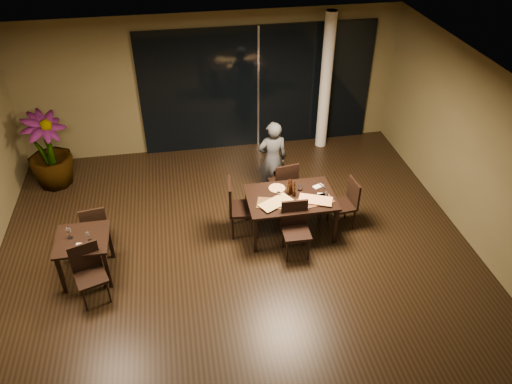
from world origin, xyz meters
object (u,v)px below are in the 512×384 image
object	(u,v)px
chair_main_right	(347,201)
potted_plant	(48,151)
main_table	(291,200)
chair_side_near	(89,270)
side_table	(83,245)
bottle_a	(289,187)
bottle_b	(294,189)
chair_side_far	(95,225)
bottle_c	(291,187)
chair_main_near	(295,226)
diner	(272,159)
chair_main_left	(238,205)
chair_main_far	(284,182)

from	to	relation	value
chair_main_right	potted_plant	distance (m)	5.80
main_table	chair_side_near	world-z (taller)	chair_side_near
side_table	bottle_a	bearing A→B (deg)	9.53
chair_main_right	bottle_b	bearing A→B (deg)	-96.46
chair_main_right	potted_plant	world-z (taller)	potted_plant
potted_plant	bottle_a	world-z (taller)	potted_plant
chair_main_right	chair_side_far	distance (m)	4.33
bottle_a	bottle_b	world-z (taller)	bottle_a
main_table	bottle_c	bearing A→B (deg)	79.19
chair_main_near	chair_main_right	distance (m)	1.19
diner	chair_side_near	bearing A→B (deg)	32.08
chair_main_left	chair_main_near	bearing A→B (deg)	-121.07
chair_main_right	chair_main_near	bearing A→B (deg)	-69.92
chair_side_near	diner	world-z (taller)	diner
chair_main_left	bottle_b	world-z (taller)	chair_main_left
chair_side_near	bottle_b	world-z (taller)	bottle_b
chair_main_right	diner	xyz separation A→B (m)	(-1.11, 1.18, 0.27)
diner	bottle_a	xyz separation A→B (m)	(0.05, -1.12, 0.12)
main_table	side_table	world-z (taller)	same
chair_main_far	chair_main_left	xyz separation A→B (m)	(-0.96, -0.62, 0.05)
chair_main_near	chair_main_left	xyz separation A→B (m)	(-0.86, 0.65, 0.06)
chair_side_far	chair_main_far	bearing A→B (deg)	-178.13
chair_side_near	chair_side_far	bearing A→B (deg)	71.69
chair_main_near	bottle_a	distance (m)	0.69
bottle_b	bottle_a	bearing A→B (deg)	148.64
bottle_c	chair_main_near	bearing A→B (deg)	-95.00
potted_plant	bottle_a	distance (m)	4.81
chair_main_left	bottle_c	bearing A→B (deg)	-86.86
bottle_b	bottle_c	bearing A→B (deg)	119.49
chair_side_near	chair_main_left	bearing A→B (deg)	6.21
chair_side_near	diner	bearing A→B (deg)	15.36
bottle_a	chair_main_far	bearing A→B (deg)	82.26
bottle_a	bottle_c	bearing A→B (deg)	26.19
chair_main_near	potted_plant	world-z (taller)	potted_plant
potted_plant	chair_main_left	bearing A→B (deg)	-32.04
chair_main_near	chair_side_far	size ratio (longest dim) A/B	1.07
chair_main_right	bottle_c	bearing A→B (deg)	-100.64
chair_side_far	chair_side_near	distance (m)	1.10
chair_main_left	potted_plant	distance (m)	4.03
chair_main_far	chair_side_near	distance (m)	3.78
main_table	chair_main_right	distance (m)	1.04
chair_main_far	chair_side_near	xyz separation A→B (m)	(-3.36, -1.73, -0.01)
main_table	bottle_c	xyz separation A→B (m)	(0.02, 0.09, 0.22)
chair_side_near	chair_main_near	bearing A→B (deg)	-10.51
chair_main_far	diner	world-z (taller)	diner
potted_plant	bottle_b	distance (m)	4.91
bottle_a	bottle_c	size ratio (longest dim) A/B	1.05
main_table	diner	world-z (taller)	diner
side_table	chair_side_far	world-z (taller)	chair_side_far
bottle_a	bottle_c	distance (m)	0.05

